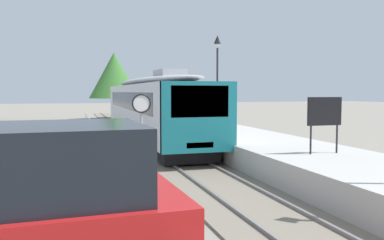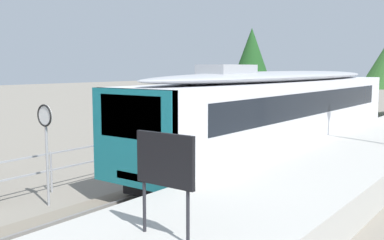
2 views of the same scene
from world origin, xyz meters
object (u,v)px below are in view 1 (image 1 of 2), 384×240
(commuter_train, at_px, (151,104))
(parked_suv_silver, at_px, (22,165))
(platform_notice_board, at_px, (325,113))
(speed_limit_sign, at_px, (141,115))
(platform_lamp_mid_platform, at_px, (217,63))

(commuter_train, distance_m, parked_suv_silver, 13.39)
(commuter_train, relative_size, platform_notice_board, 10.33)
(commuter_train, height_order, platform_notice_board, commuter_train)
(platform_notice_board, relative_size, speed_limit_sign, 0.64)
(platform_notice_board, bearing_deg, parked_suv_silver, -177.35)
(platform_notice_board, xyz_separation_m, speed_limit_sign, (-5.57, 1.60, -0.06))
(parked_suv_silver, bearing_deg, speed_limit_sign, 31.34)
(commuter_train, bearing_deg, parked_suv_silver, -114.56)
(platform_lamp_mid_platform, bearing_deg, parked_suv_silver, -127.74)
(commuter_train, height_order, platform_lamp_mid_platform, platform_lamp_mid_platform)
(platform_lamp_mid_platform, relative_size, parked_suv_silver, 1.16)
(parked_suv_silver, bearing_deg, commuter_train, 65.44)
(platform_notice_board, bearing_deg, platform_lamp_mid_platform, 86.06)
(platform_notice_board, height_order, speed_limit_sign, speed_limit_sign)
(platform_lamp_mid_platform, xyz_separation_m, parked_suv_silver, (-9.71, -12.54, -3.56))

